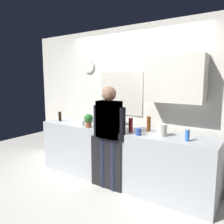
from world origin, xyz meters
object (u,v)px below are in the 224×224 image
at_px(cup_white_mug, 83,123).
at_px(bottle_dark_sauce, 60,116).
at_px(coffee_maker, 109,118).
at_px(cup_blue_mug, 138,132).
at_px(bottle_amber_beer, 149,124).
at_px(dish_soap, 187,135).
at_px(person_guest, 109,129).
at_px(bottle_green_wine, 96,115).
at_px(potted_plant, 88,120).
at_px(person_at_sink, 109,129).
at_px(mixing_bowl, 87,120).
at_px(bottle_red_vinegar, 131,125).
at_px(bottle_olive_oil, 118,123).
at_px(storage_canister, 162,130).

bearing_deg(cup_white_mug, bottle_dark_sauce, 174.80).
distance_m(coffee_maker, cup_blue_mug, 0.76).
relative_size(bottle_amber_beer, dish_soap, 1.28).
height_order(cup_white_mug, person_guest, person_guest).
distance_m(bottle_dark_sauce, cup_white_mug, 0.64).
xyz_separation_m(coffee_maker, bottle_green_wine, (-0.36, 0.09, 0.00)).
bearing_deg(potted_plant, bottle_green_wine, 109.54).
distance_m(potted_plant, person_at_sink, 0.49).
bearing_deg(bottle_amber_beer, bottle_dark_sauce, -173.66).
bearing_deg(bottle_amber_beer, mixing_bowl, 178.92).
distance_m(bottle_amber_beer, mixing_bowl, 1.28).
relative_size(bottle_red_vinegar, person_guest, 0.14).
relative_size(cup_blue_mug, mixing_bowl, 0.45).
distance_m(bottle_amber_beer, bottle_red_vinegar, 0.30).
relative_size(dish_soap, person_guest, 0.11).
bearing_deg(bottle_amber_beer, bottle_green_wine, 177.80).
bearing_deg(bottle_olive_oil, cup_blue_mug, -3.90).
bearing_deg(coffee_maker, storage_canister, -6.17).
xyz_separation_m(mixing_bowl, dish_soap, (1.93, -0.25, 0.04)).
bearing_deg(bottle_olive_oil, bottle_amber_beer, 37.00).
xyz_separation_m(bottle_green_wine, dish_soap, (1.72, -0.26, -0.07)).
bearing_deg(dish_soap, bottle_dark_sauce, 179.38).
relative_size(mixing_bowl, person_guest, 0.14).
height_order(dish_soap, person_guest, person_guest).
bearing_deg(dish_soap, bottle_olive_oil, -176.25).
relative_size(person_at_sink, person_guest, 1.00).
relative_size(storage_canister, person_guest, 0.11).
xyz_separation_m(bottle_red_vinegar, bottle_green_wine, (-0.88, 0.27, 0.04)).
xyz_separation_m(storage_canister, person_guest, (-0.74, -0.25, -0.04)).
relative_size(dish_soap, storage_canister, 1.06).
bearing_deg(bottle_olive_oil, person_guest, -123.76).
relative_size(cup_blue_mug, cup_white_mug, 1.05).
bearing_deg(bottle_dark_sauce, bottle_olive_oil, -3.90).
relative_size(coffee_maker, bottle_amber_beer, 1.43).
distance_m(bottle_red_vinegar, potted_plant, 0.76).
bearing_deg(storage_canister, bottle_amber_beer, 150.84).
relative_size(cup_white_mug, storage_canister, 0.56).
height_order(cup_blue_mug, dish_soap, dish_soap).
xyz_separation_m(bottle_olive_oil, cup_blue_mug, (0.37, -0.03, -0.07)).
distance_m(bottle_red_vinegar, storage_canister, 0.48).
xyz_separation_m(bottle_amber_beer, bottle_green_wine, (-1.07, 0.04, 0.03)).
relative_size(bottle_dark_sauce, bottle_olive_oil, 0.72).
xyz_separation_m(bottle_dark_sauce, bottle_green_wine, (0.70, 0.24, 0.06)).
bearing_deg(dish_soap, cup_blue_mug, -172.00).
relative_size(bottle_amber_beer, bottle_olive_oil, 0.92).
height_order(bottle_olive_oil, storage_canister, bottle_olive_oil).
relative_size(bottle_red_vinegar, cup_blue_mug, 2.20).
distance_m(bottle_dark_sauce, person_guest, 1.32).
distance_m(bottle_amber_beer, person_guest, 0.62).
height_order(cup_blue_mug, potted_plant, potted_plant).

